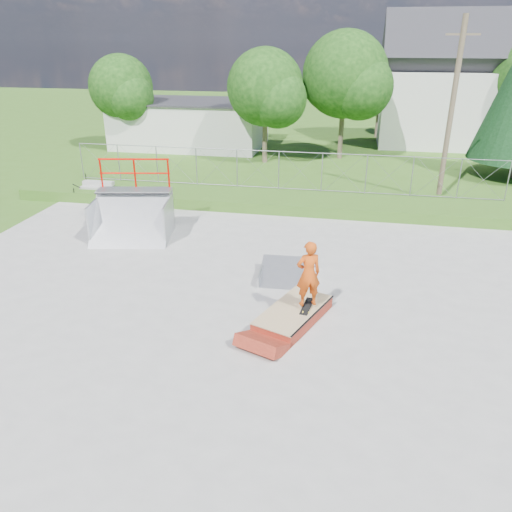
{
  "coord_description": "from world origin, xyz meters",
  "views": [
    {
      "loc": [
        3.35,
        -12.17,
        7.07
      ],
      "look_at": [
        0.74,
        1.19,
        1.1
      ],
      "focal_mm": 35.0,
      "sensor_mm": 36.0,
      "label": 1
    }
  ],
  "objects_px": {
    "skater": "(308,276)",
    "quarter_pipe": "(130,203)",
    "grind_box": "(293,315)",
    "flat_bank_ramp": "(284,273)"
  },
  "relations": [
    {
      "from": "quarter_pipe",
      "to": "flat_bank_ramp",
      "type": "xyz_separation_m",
      "value": [
        6.18,
        -2.42,
        -1.18
      ]
    },
    {
      "from": "grind_box",
      "to": "quarter_pipe",
      "type": "bearing_deg",
      "value": 165.5
    },
    {
      "from": "skater",
      "to": "quarter_pipe",
      "type": "bearing_deg",
      "value": -58.12
    },
    {
      "from": "grind_box",
      "to": "flat_bank_ramp",
      "type": "relative_size",
      "value": 1.7
    },
    {
      "from": "flat_bank_ramp",
      "to": "skater",
      "type": "xyz_separation_m",
      "value": [
        0.95,
        -2.33,
        1.09
      ]
    },
    {
      "from": "quarter_pipe",
      "to": "skater",
      "type": "xyz_separation_m",
      "value": [
        7.12,
        -4.74,
        -0.09
      ]
    },
    {
      "from": "grind_box",
      "to": "quarter_pipe",
      "type": "distance_m",
      "value": 8.43
    },
    {
      "from": "grind_box",
      "to": "skater",
      "type": "relative_size",
      "value": 1.51
    },
    {
      "from": "grind_box",
      "to": "quarter_pipe",
      "type": "xyz_separation_m",
      "value": [
        -6.78,
        4.87,
        1.23
      ]
    },
    {
      "from": "flat_bank_ramp",
      "to": "grind_box",
      "type": "bearing_deg",
      "value": -78.81
    }
  ]
}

